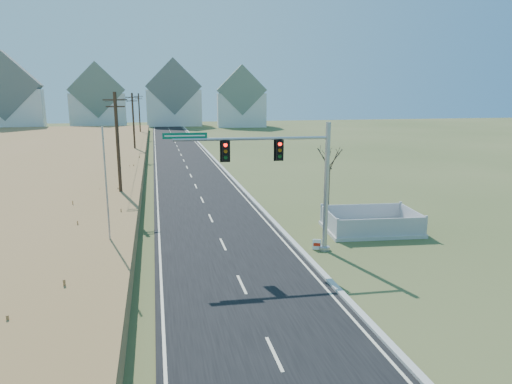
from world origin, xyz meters
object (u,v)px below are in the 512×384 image
object	(u,v)px
flagpole	(108,210)
fence_enclosure	(371,227)
traffic_signal_mast	(294,174)
open_sign	(317,244)
bare_tree	(330,157)

from	to	relation	value
flagpole	fence_enclosure	bearing A→B (deg)	7.76
traffic_signal_mast	fence_enclosure	distance (m)	8.02
fence_enclosure	open_sign	bearing A→B (deg)	-143.78
fence_enclosure	bare_tree	world-z (taller)	bare_tree
flagpole	traffic_signal_mast	bearing A→B (deg)	-3.48
bare_tree	traffic_signal_mast	bearing A→B (deg)	-123.89
traffic_signal_mast	open_sign	size ratio (longest dim) A/B	14.89
fence_enclosure	open_sign	size ratio (longest dim) A/B	10.24
open_sign	traffic_signal_mast	bearing A→B (deg)	-160.21
traffic_signal_mast	bare_tree	xyz separation A→B (m)	(5.04, 7.50, -0.17)
flagpole	bare_tree	distance (m)	16.59
open_sign	fence_enclosure	bearing A→B (deg)	49.35
fence_enclosure	bare_tree	size ratio (longest dim) A/B	1.18
fence_enclosure	flagpole	distance (m)	16.55
flagpole	open_sign	bearing A→B (deg)	-2.92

